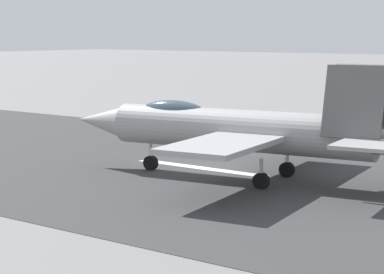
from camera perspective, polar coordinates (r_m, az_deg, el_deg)
ground_plane at (r=38.99m, az=0.89°, el=-2.44°), size 400.00×400.00×0.00m
runway_strip at (r=38.98m, az=0.91°, el=-2.42°), size 240.00×26.00×0.02m
fighter_jet at (r=35.90m, az=3.52°, el=0.63°), size 18.11×14.59×5.67m
crew_person at (r=54.84m, az=-5.63°, el=1.39°), size 0.34×0.69×1.57m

